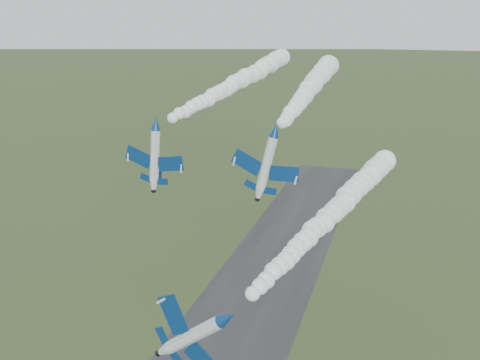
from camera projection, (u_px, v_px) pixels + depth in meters
The scene contains 7 objects.
runway at pixel (230, 339), 104.49m from camera, with size 24.00×260.00×0.04m, color #2A2A2C.
jet_lead at pixel (227, 318), 57.59m from camera, with size 7.34×13.52×8.82m.
smoke_trail_jet_lead at pixel (334, 211), 84.44m from camera, with size 4.43×58.19×4.43m, color white, non-canonical shape.
jet_pair_left at pixel (156, 123), 83.82m from camera, with size 10.60×12.70×3.17m.
smoke_trail_jet_pair_left at pixel (240, 81), 117.70m from camera, with size 4.68×70.52×4.68m, color white, non-canonical shape.
jet_pair_right at pixel (275, 130), 76.68m from camera, with size 10.03×12.37×3.65m.
smoke_trail_jet_pair_right at pixel (311, 87), 106.28m from camera, with size 4.88×59.66×4.88m, color white, non-canonical shape.
Camera 1 is at (29.10, -55.83, 60.71)m, focal length 40.00 mm.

